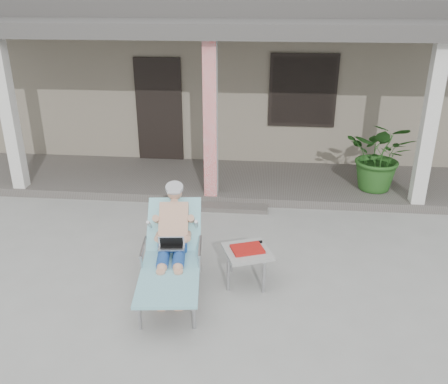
# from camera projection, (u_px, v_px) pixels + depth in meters

# --- Properties ---
(ground) EXTENTS (60.00, 60.00, 0.00)m
(ground) POSITION_uv_depth(u_px,v_px,m) (192.00, 265.00, 6.45)
(ground) COLOR #9E9E99
(ground) RESTS_ON ground
(house) EXTENTS (10.40, 5.40, 3.30)m
(house) POSITION_uv_depth(u_px,v_px,m) (233.00, 70.00, 11.76)
(house) COLOR gray
(house) RESTS_ON ground
(porch_deck) EXTENTS (10.00, 2.00, 0.15)m
(porch_deck) POSITION_uv_depth(u_px,v_px,m) (217.00, 180.00, 9.17)
(porch_deck) COLOR #605B56
(porch_deck) RESTS_ON ground
(porch_overhang) EXTENTS (10.00, 2.30, 2.85)m
(porch_overhang) POSITION_uv_depth(u_px,v_px,m) (216.00, 33.00, 8.07)
(porch_overhang) COLOR silver
(porch_overhang) RESTS_ON porch_deck
(porch_step) EXTENTS (2.00, 0.30, 0.07)m
(porch_step) POSITION_uv_depth(u_px,v_px,m) (209.00, 207.00, 8.13)
(porch_step) COLOR #605B56
(porch_step) RESTS_ON ground
(lounger) EXTENTS (0.90, 1.90, 1.20)m
(lounger) POSITION_uv_depth(u_px,v_px,m) (171.00, 232.00, 5.77)
(lounger) COLOR #B7B7BC
(lounger) RESTS_ON ground
(side_table) EXTENTS (0.71, 0.71, 0.49)m
(side_table) POSITION_uv_depth(u_px,v_px,m) (247.00, 253.00, 5.93)
(side_table) COLOR #A0A09C
(side_table) RESTS_ON ground
(potted_palm) EXTENTS (1.44, 1.36, 1.27)m
(potted_palm) POSITION_uv_depth(u_px,v_px,m) (381.00, 156.00, 8.32)
(potted_palm) COLOR #26591E
(potted_palm) RESTS_ON porch_deck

